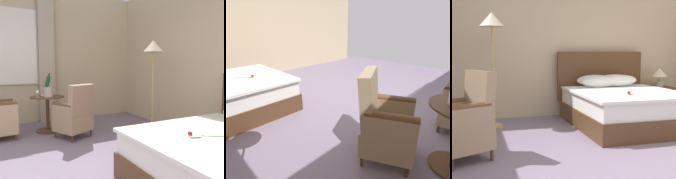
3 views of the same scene
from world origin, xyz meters
The scene contains 3 objects.
ground_plane centered at (0.00, 0.00, 0.00)m, with size 8.05×8.05×0.00m, color slate.
wall_far_side centered at (3.08, 0.00, 1.59)m, with size 0.12×6.67×3.18m.
armchair_by_window centered at (-1.43, 1.17, 0.43)m, with size 0.76×0.74×1.00m.
Camera 2 is at (-2.23, 2.71, 1.44)m, focal length 28.00 mm.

